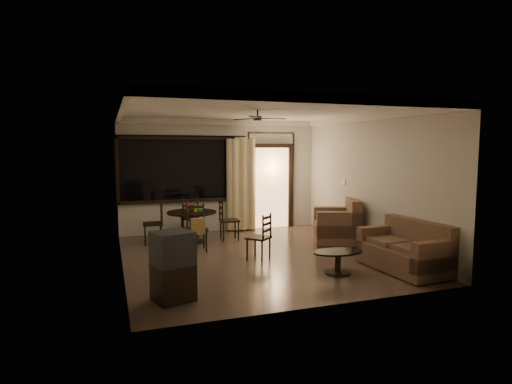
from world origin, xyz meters
name	(u,v)px	position (x,y,z in m)	size (l,w,h in m)	color
ground	(257,256)	(0.00, 0.00, 0.00)	(5.50, 5.50, 0.00)	#7F6651
room_shell	(256,159)	(0.59, 1.77, 1.83)	(5.50, 6.70, 5.50)	beige
dining_table	(192,218)	(-0.96, 1.68, 0.54)	(1.10, 1.10, 0.91)	black
dining_chair_west	(154,231)	(-1.79, 1.74, 0.28)	(0.45, 0.45, 0.95)	black
dining_chair_east	(229,228)	(-0.12, 1.62, 0.28)	(0.45, 0.45, 0.95)	black
dining_chair_south	(197,236)	(-1.02, 0.83, 0.31)	(0.45, 0.50, 0.95)	black
dining_chair_north	(190,225)	(-0.90, 2.29, 0.28)	(0.45, 0.45, 0.95)	black
tv_cabinet	(173,266)	(-1.89, -1.88, 0.49)	(0.62, 0.59, 0.97)	black
sofa	(406,251)	(2.11, -1.71, 0.33)	(0.92, 1.61, 0.84)	#472320
armchair	(339,225)	(2.11, 0.53, 0.39)	(1.24, 1.24, 0.95)	#472320
coffee_table	(338,258)	(0.90, -1.50, 0.26)	(0.88, 0.53, 0.39)	black
side_chair	(259,246)	(-0.05, -0.22, 0.26)	(0.55, 0.55, 0.88)	black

